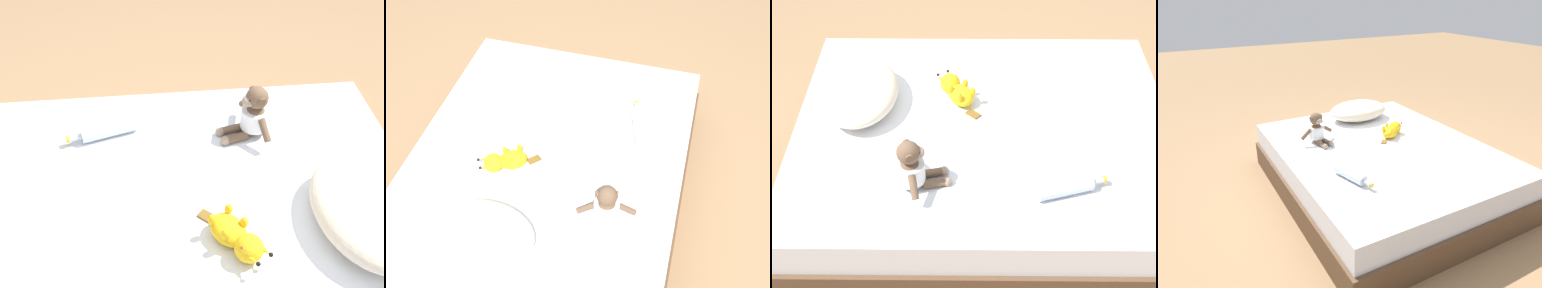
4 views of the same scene
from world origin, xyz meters
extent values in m
plane|color=#93704C|center=(0.00, 0.00, 0.00)|extent=(16.00, 16.00, 0.00)
cube|color=brown|center=(0.00, 0.00, 0.10)|extent=(1.47, 1.81, 0.20)
cube|color=white|center=(0.00, 0.00, 0.29)|extent=(1.43, 1.75, 0.17)
ellipsoid|color=beige|center=(0.14, 0.60, 0.45)|extent=(0.55, 0.41, 0.16)
ellipsoid|color=brown|center=(-0.39, 0.31, 0.45)|extent=(0.13, 0.12, 0.15)
cylinder|color=white|center=(-0.39, 0.31, 0.45)|extent=(0.15, 0.15, 0.09)
sphere|color=brown|center=(-0.39, 0.31, 0.56)|extent=(0.10, 0.10, 0.10)
ellipsoid|color=gray|center=(-0.38, 0.27, 0.55)|extent=(0.07, 0.06, 0.04)
sphere|color=black|center=(-0.36, 0.27, 0.57)|extent=(0.01, 0.01, 0.01)
sphere|color=black|center=(-0.40, 0.27, 0.57)|extent=(0.01, 0.01, 0.01)
cylinder|color=brown|center=(-0.35, 0.32, 0.57)|extent=(0.02, 0.03, 0.03)
cylinder|color=brown|center=(-0.44, 0.30, 0.57)|extent=(0.02, 0.03, 0.03)
cylinder|color=brown|center=(-0.30, 0.33, 0.46)|extent=(0.10, 0.05, 0.08)
cylinder|color=brown|center=(-0.48, 0.29, 0.46)|extent=(0.10, 0.05, 0.08)
cylinder|color=brown|center=(-0.34, 0.22, 0.39)|extent=(0.06, 0.11, 0.04)
cylinder|color=brown|center=(-0.40, 0.21, 0.39)|extent=(0.06, 0.11, 0.04)
sphere|color=gray|center=(-0.33, 0.17, 0.39)|extent=(0.04, 0.04, 0.04)
sphere|color=gray|center=(-0.39, 0.16, 0.39)|extent=(0.04, 0.04, 0.04)
ellipsoid|color=yellow|center=(0.15, 0.11, 0.42)|extent=(0.19, 0.17, 0.08)
sphere|color=yellow|center=(0.24, 0.16, 0.42)|extent=(0.10, 0.10, 0.10)
cone|color=yellow|center=(0.26, 0.21, 0.43)|extent=(0.07, 0.06, 0.05)
sphere|color=black|center=(0.28, 0.22, 0.44)|extent=(0.02, 0.02, 0.02)
cone|color=yellow|center=(0.29, 0.16, 0.43)|extent=(0.07, 0.06, 0.05)
sphere|color=black|center=(0.31, 0.18, 0.44)|extent=(0.02, 0.02, 0.02)
sphere|color=red|center=(0.22, 0.19, 0.45)|extent=(0.02, 0.02, 0.02)
sphere|color=red|center=(0.25, 0.14, 0.45)|extent=(0.02, 0.02, 0.02)
ellipsoid|color=yellow|center=(0.16, 0.16, 0.45)|extent=(0.04, 0.04, 0.05)
ellipsoid|color=yellow|center=(0.20, 0.09, 0.45)|extent=(0.04, 0.04, 0.05)
ellipsoid|color=yellow|center=(0.09, 0.12, 0.45)|extent=(0.04, 0.04, 0.05)
ellipsoid|color=yellow|center=(0.13, 0.05, 0.45)|extent=(0.04, 0.04, 0.05)
cube|color=brown|center=(0.06, 0.05, 0.38)|extent=(0.08, 0.08, 0.01)
cylinder|color=silver|center=(-0.43, -0.32, 0.41)|extent=(0.13, 0.24, 0.07)
cylinder|color=silver|center=(-0.39, -0.45, 0.41)|extent=(0.04, 0.06, 0.03)
cylinder|color=gold|center=(-0.39, -0.49, 0.41)|extent=(0.03, 0.02, 0.03)
camera|label=1|loc=(1.13, -0.12, 1.72)|focal=44.09mm
camera|label=2|loc=(-0.61, 1.63, 2.40)|focal=46.79mm
camera|label=3|loc=(-1.90, 0.08, 2.04)|focal=50.52mm
camera|label=4|loc=(-1.30, -1.92, 1.45)|focal=31.66mm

